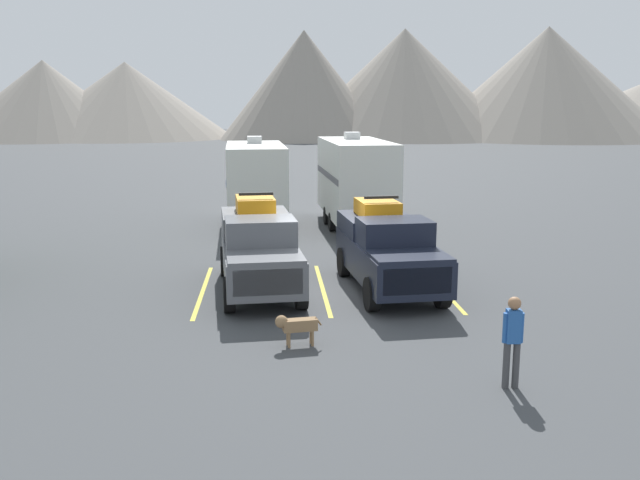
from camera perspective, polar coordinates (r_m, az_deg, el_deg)
The scene contains 11 objects.
ground_plane at distance 19.37m, azimuth 0.27°, elevation -4.22°, with size 240.00×240.00×0.00m, color #3F4244.
pickup_truck_a at distance 19.39m, azimuth -5.05°, elevation -0.58°, with size 2.48×5.63×2.63m.
pickup_truck_b at distance 19.46m, azimuth 5.56°, elevation -0.68°, with size 2.51×5.53×2.53m.
lot_stripe_a at distance 19.67m, azimuth -9.60°, elevation -4.12°, with size 0.12×5.50×0.01m, color gold.
lot_stripe_b at distance 19.63m, azimuth 0.21°, elevation -3.99°, with size 0.12×5.50×0.01m, color gold.
lot_stripe_c at distance 20.16m, azimuth 9.78°, elevation -3.76°, with size 0.12×5.50×0.01m, color gold.
camper_trailer_a at distance 29.25m, azimuth -5.31°, elevation 4.94°, with size 2.64×7.27×3.74m.
camper_trailer_b at distance 28.99m, azimuth 2.94°, elevation 5.09°, with size 2.72×8.06×3.92m.
person_a at distance 13.18m, azimuth 15.55°, elevation -7.61°, with size 0.38×0.24×1.74m.
dog at distance 15.00m, azimuth -2.07°, elevation -6.98°, with size 1.02×0.39×0.71m.
mountain_ridge at distance 101.41m, azimuth -4.43°, elevation 11.97°, with size 162.03×44.40×15.82m.
Camera 1 is at (-1.44, -18.61, 5.17)m, focal length 38.95 mm.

